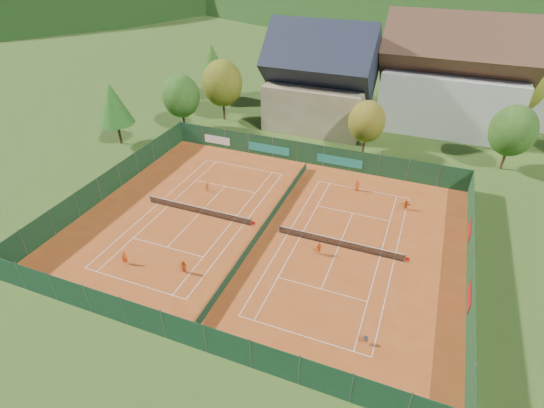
{
  "coord_description": "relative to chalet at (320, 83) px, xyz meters",
  "views": [
    {
      "loc": [
        13.95,
        -33.4,
        26.91
      ],
      "look_at": [
        0.0,
        2.0,
        2.0
      ],
      "focal_mm": 28.0,
      "sensor_mm": 36.0,
      "label": 1
    }
  ],
  "objects": [
    {
      "name": "ground",
      "position": [
        3.0,
        -30.0,
        -6.64
      ],
      "size": [
        600.0,
        600.0,
        0.0
      ],
      "primitive_type": "plane",
      "color": "#314F18",
      "rests_on": "ground"
    },
    {
      "name": "clay_pad",
      "position": [
        3.0,
        -30.0,
        -6.62
      ],
      "size": [
        40.0,
        32.0,
        0.01
      ],
      "primitive_type": "cube",
      "color": "#A94618",
      "rests_on": "ground"
    },
    {
      "name": "court_markings_left",
      "position": [
        -5.0,
        -30.0,
        -6.61
      ],
      "size": [
        11.03,
        23.83,
        0.0
      ],
      "color": "white",
      "rests_on": "ground"
    },
    {
      "name": "court_markings_right",
      "position": [
        11.0,
        -30.0,
        -6.61
      ],
      "size": [
        11.03,
        23.83,
        0.0
      ],
      "color": "white",
      "rests_on": "ground"
    },
    {
      "name": "tennis_net_left",
      "position": [
        -4.85,
        -30.0,
        -6.12
      ],
      "size": [
        13.3,
        0.1,
        1.02
      ],
      "color": "#59595B",
      "rests_on": "ground"
    },
    {
      "name": "tennis_net_right",
      "position": [
        11.15,
        -30.0,
        -6.12
      ],
      "size": [
        13.3,
        0.1,
        1.02
      ],
      "color": "#59595B",
      "rests_on": "ground"
    },
    {
      "name": "court_divider",
      "position": [
        3.0,
        -30.0,
        -6.12
      ],
      "size": [
        0.03,
        28.8,
        1.0
      ],
      "color": "#12321F",
      "rests_on": "ground"
    },
    {
      "name": "fence_north",
      "position": [
        2.54,
        -14.01,
        -5.16
      ],
      "size": [
        40.0,
        0.1,
        3.0
      ],
      "color": "#163D22",
      "rests_on": "ground"
    },
    {
      "name": "fence_south",
      "position": [
        3.0,
        -46.0,
        -5.12
      ],
      "size": [
        40.0,
        0.04,
        3.0
      ],
      "color": "#143922",
      "rests_on": "ground"
    },
    {
      "name": "fence_west",
      "position": [
        -17.0,
        -30.0,
        -5.12
      ],
      "size": [
        0.04,
        32.0,
        3.0
      ],
      "color": "#14381C",
      "rests_on": "ground"
    },
    {
      "name": "fence_east",
      "position": [
        23.0,
        -29.95,
        -5.14
      ],
      "size": [
        0.09,
        32.0,
        3.0
      ],
      "color": "#163C1D",
      "rests_on": "ground"
    },
    {
      "name": "chalet",
      "position": [
        0.0,
        0.0,
        0.0
      ],
      "size": [
        16.2,
        12.0,
        16.0
      ],
      "color": "#C2AE88",
      "rests_on": "ground"
    },
    {
      "name": "hotel_block_a",
      "position": [
        19.0,
        6.0,
        0.76
      ],
      "size": [
        21.6,
        11.0,
        17.25
      ],
      "color": "silver",
      "rests_on": "ground"
    },
    {
      "name": "tree_west_front",
      "position": [
        -19.0,
        -10.0,
        -1.23
      ],
      "size": [
        5.72,
        5.72,
        8.69
      ],
      "color": "#49341A",
      "rests_on": "ground"
    },
    {
      "name": "tree_west_mid",
      "position": [
        -15.0,
        -4.0,
        -0.56
      ],
      "size": [
        6.44,
        6.44,
        9.78
      ],
      "color": "#432D17",
      "rests_on": "ground"
    },
    {
      "name": "tree_west_back",
      "position": [
        -21.0,
        4.0,
        0.11
      ],
      "size": [
        5.6,
        5.6,
        10.0
      ],
      "color": "#4C351B",
      "rests_on": "ground"
    },
    {
      "name": "tree_center",
      "position": [
        9.0,
        -8.0,
        -1.91
      ],
      "size": [
        5.01,
        5.01,
        7.6
      ],
      "color": "#422617",
      "rests_on": "ground"
    },
    {
      "name": "tree_east_front",
      "position": [
        27.0,
        -6.0,
        -1.23
      ],
      "size": [
        5.72,
        5.72,
        8.69
      ],
      "color": "#4C351B",
      "rests_on": "ground"
    },
    {
      "name": "tree_west_side",
      "position": [
        -25.0,
        -18.0,
        -0.56
      ],
      "size": [
        5.04,
        5.04,
        9.0
      ],
      "color": "#4A2B1A",
      "rests_on": "ground"
    },
    {
      "name": "tree_east_back",
      "position": [
        29.0,
        10.0,
        0.12
      ],
      "size": [
        7.15,
        7.15,
        10.86
      ],
      "color": "#442A18",
      "rests_on": "ground"
    },
    {
      "name": "mountain_backdrop",
      "position": [
        31.54,
        203.48,
        -46.26
      ],
      "size": [
        820.0,
        530.0,
        242.0
      ],
      "color": "black",
      "rests_on": "ground"
    },
    {
      "name": "ball_hopper",
      "position": [
        15.78,
        -40.83,
        -6.07
      ],
      "size": [
        0.34,
        0.34,
        0.8
      ],
      "color": "slate",
      "rests_on": "ground"
    },
    {
      "name": "loose_ball_0",
      "position": [
        -7.36,
        -37.91,
        -6.59
      ],
      "size": [
        0.07,
        0.07,
        0.07
      ],
      "primitive_type": "sphere",
      "color": "#CCD833",
      "rests_on": "ground"
    },
    {
      "name": "loose_ball_1",
      "position": [
        9.33,
        -37.51,
        -6.59
      ],
      "size": [
        0.07,
        0.07,
        0.07
      ],
      "primitive_type": "sphere",
      "color": "#CCD833",
      "rests_on": "ground"
    },
    {
      "name": "loose_ball_2",
      "position": [
        3.45,
        -28.04,
        -6.59
      ],
      "size": [
        0.07,
        0.07,
        0.07
      ],
      "primitive_type": "sphere",
      "color": "#CCD833",
      "rests_on": "ground"
    },
    {
      "name": "loose_ball_3",
      "position": [
        1.92,
        -22.78,
        -6.59
      ],
      "size": [
        0.07,
        0.07,
        0.07
      ],
      "primitive_type": "sphere",
      "color": "#CCD833",
      "rests_on": "ground"
    },
    {
      "name": "player_left_near",
      "position": [
        -7.28,
        -39.92,
        -5.91
      ],
      "size": [
        0.62,
        0.61,
        1.44
      ],
      "primitive_type": "imported",
      "rotation": [
        0.0,
        0.0,
        0.74
      ],
      "color": "#EF5215",
      "rests_on": "ground"
    },
    {
      "name": "player_left_mid",
      "position": [
        -1.37,
        -39.06,
        -5.9
      ],
      "size": [
        0.79,
        0.66,
        1.45
      ],
      "primitive_type": "imported",
      "rotation": [
        0.0,
        0.0,
        -0.17
      ],
      "color": "orange",
      "rests_on": "ground"
    },
    {
      "name": "player_left_far",
      "position": [
        -6.41,
        -25.36,
        -6.02
      ],
      "size": [
        0.89,
        0.7,
        1.21
      ],
      "primitive_type": "imported",
      "rotation": [
        0.0,
        0.0,
        2.78
      ],
      "color": "#CB5012",
      "rests_on": "ground"
    },
    {
      "name": "player_right_near",
      "position": [
        9.44,
        -31.85,
        -5.92
      ],
      "size": [
        0.82,
        0.84,
        1.41
      ],
      "primitive_type": "imported",
      "rotation": [
        0.0,
        0.0,
        0.82
      ],
      "color": "orange",
      "rests_on": "ground"
    },
    {
      "name": "player_right_far_a",
      "position": [
        10.37,
        -18.53,
        -5.93
      ],
      "size": [
        0.8,
        0.7,
        1.39
      ],
      "primitive_type": "imported",
      "rotation": [
        0.0,
        0.0,
        3.6
      ],
      "color": "#DB4413",
      "rests_on": "ground"
    },
    {
      "name": "player_right_far_b",
      "position": [
        16.39,
        -20.66,
        -6.01
      ],
      "size": [
        1.17,
        0.49,
        1.23
      ],
      "primitive_type": "imported",
      "rotation": [
        0.0,
        0.0,
        3.25
      ],
      "color": "#D05312",
      "rests_on": "ground"
    }
  ]
}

